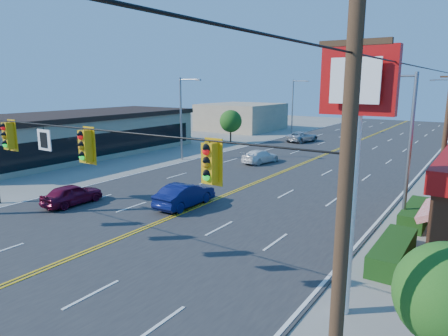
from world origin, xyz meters
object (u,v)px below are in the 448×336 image
Objects in this scene: kfc_pylon at (355,130)px; car_white at (260,157)px; signal_span at (25,152)px; car_silver at (302,137)px; car_blue at (185,196)px; car_magenta at (72,195)px.

kfc_pylon is 25.78m from car_white.
signal_span is 2.86× the size of kfc_pylon.
signal_span reaches higher than kfc_pylon.
car_blue is at bearing 113.27° from car_silver.
kfc_pylon is 2.00× the size of car_white.
car_blue is 1.02× the size of car_white.
kfc_pylon reaches higher than car_white.
signal_span is at bearing 135.87° from car_magenta.
kfc_pylon is 1.77× the size of car_silver.
car_silver is at bearing 98.15° from signal_span.
car_white is at bearing -79.85° from car_blue.
car_silver reaches higher than car_magenta.
signal_span reaches higher than car_magenta.
car_silver is (-5.72, 39.90, -4.22)m from signal_span.
car_silver is (-2.31, 15.30, 0.05)m from car_white.
car_white is (-2.82, 14.60, -0.10)m from car_blue.
car_white is at bearing 112.12° from car_silver.
signal_span reaches higher than car_silver.
car_silver is (0.89, 33.54, 0.02)m from car_magenta.
signal_span is 5.58× the size of car_blue.
signal_span is 40.53m from car_silver.
kfc_pylon reaches higher than car_magenta.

